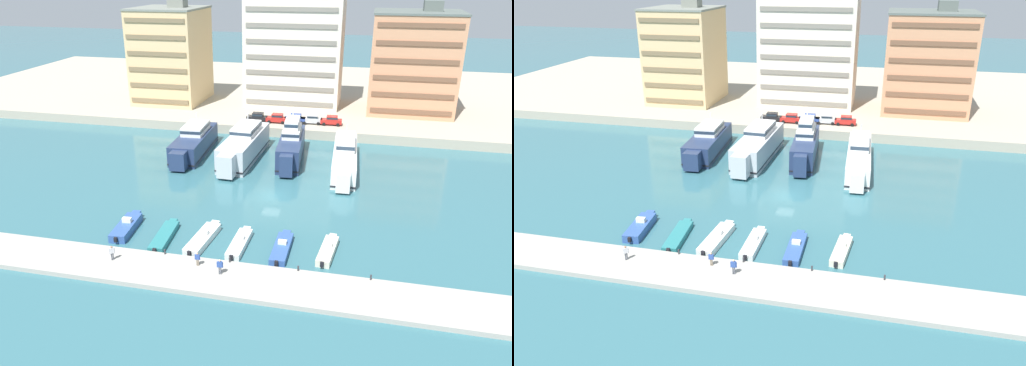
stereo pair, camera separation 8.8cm
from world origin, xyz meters
The scene contains 28 objects.
ground_plane centered at (0.00, 0.00, 0.00)m, with size 400.00×400.00×0.00m, color #336670.
quay_promenade centered at (0.00, 61.85, 0.90)m, with size 180.00×70.00×1.79m, color #ADA38E.
pier_dock centered at (0.00, -21.78, 0.27)m, with size 120.00×6.22×0.54m, color #A8A399.
yacht_navy_far_left centered at (-16.72, 14.74, 1.99)m, with size 5.45×18.87×6.63m.
yacht_silver_left centered at (-7.58, 13.97, 2.32)m, with size 5.31×20.21×7.32m.
yacht_navy_mid_left centered at (0.24, 15.44, 2.51)m, with size 4.80×17.90×8.55m.
yacht_white_center_left centered at (9.31, 13.20, 1.96)m, with size 4.39×21.00×6.63m.
motorboat_blue_far_left centered at (-15.30, -13.92, 0.53)m, with size 2.56×7.45×1.59m.
motorboat_teal_left centered at (-10.01, -14.77, 0.36)m, with size 2.32×7.90×0.81m.
motorboat_white_mid_left centered at (-5.31, -14.38, 0.43)m, with size 2.49×8.17×1.26m.
motorboat_white_center_left centered at (-0.85, -14.50, 0.40)m, with size 1.72×7.35×1.18m.
motorboat_blue_center centered at (4.09, -14.44, 0.39)m, with size 1.82×7.54×1.17m.
motorboat_cream_center_right centered at (9.24, -13.90, 0.43)m, with size 2.12×6.98×1.19m.
car_black_far_left centered at (-8.97, 30.56, 2.77)m, with size 4.15×2.02×1.80m.
car_red_left centered at (-5.06, 30.61, 2.77)m, with size 4.10×1.92×1.80m.
car_blue_mid_left centered at (-1.50, 31.19, 2.77)m, with size 4.17×2.06×1.80m.
car_silver_center_left centered at (1.75, 31.44, 2.77)m, with size 4.21×2.15×1.80m.
car_red_center centered at (5.55, 31.47, 2.77)m, with size 4.18×2.08×1.80m.
apartment_block_far_left centered at (-31.79, 43.81, 12.06)m, with size 14.57×16.42×22.41m.
apartment_block_left centered at (-4.38, 46.99, 14.71)m, with size 20.79×12.74×27.72m.
apartment_block_mid_left centered at (20.53, 46.33, 11.99)m, with size 17.50×15.63×22.28m.
pedestrian_near_edge centered at (-3.92, -20.32, 1.47)m, with size 0.60×0.24×1.56m.
pedestrian_mid_deck centered at (-13.26, -21.32, 1.56)m, with size 0.49×0.50×1.72m.
pedestrian_far_side centered at (-1.13, -21.36, 1.58)m, with size 0.67×0.29×1.75m.
bollard_west centered at (-8.22, -18.92, 0.87)m, with size 0.20×0.20×0.61m.
bollard_west_mid centered at (-0.80, -18.92, 0.87)m, with size 0.20×0.20×0.61m.
bollard_east_mid centered at (6.62, -18.92, 0.87)m, with size 0.20×0.20×0.61m.
bollard_east centered at (14.03, -18.92, 0.87)m, with size 0.20×0.20×0.61m.
Camera 2 is at (12.34, -63.04, 29.32)m, focal length 35.00 mm.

